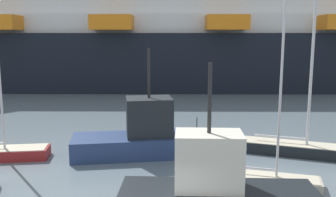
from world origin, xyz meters
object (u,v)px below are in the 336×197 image
at_px(fishing_boat_0, 215,186).
at_px(cruise_ship, 122,26).
at_px(sailboat_2, 298,146).
at_px(channel_buoy_0, 198,133).
at_px(fishing_boat_3, 145,136).
at_px(sailboat_1, 269,177).

xyz_separation_m(fishing_boat_0, cruise_ship, (-8.66, 40.96, 7.45)).
bearing_deg(sailboat_2, channel_buoy_0, 166.16).
height_order(fishing_boat_3, channel_buoy_0, fishing_boat_3).
bearing_deg(sailboat_1, cruise_ship, 122.68).
height_order(sailboat_2, channel_buoy_0, sailboat_2).
bearing_deg(sailboat_1, sailboat_2, 72.92).
bearing_deg(cruise_ship, fishing_boat_3, -80.30).
bearing_deg(sailboat_2, sailboat_1, -103.18).
relative_size(fishing_boat_3, channel_buoy_0, 5.93).
bearing_deg(sailboat_1, fishing_boat_0, -120.10).
xyz_separation_m(sailboat_2, fishing_boat_3, (-9.27, 0.00, 0.63)).
bearing_deg(channel_buoy_0, sailboat_1, -71.75).
distance_m(sailboat_1, fishing_boat_3, 7.86).
relative_size(channel_buoy_0, cruise_ship, 0.01).
xyz_separation_m(fishing_boat_0, fishing_boat_3, (-3.29, 7.57, 0.03)).
bearing_deg(cruise_ship, channel_buoy_0, -72.80).
bearing_deg(fishing_boat_3, sailboat_1, -44.87).
bearing_deg(fishing_boat_3, fishing_boat_0, -74.62).
height_order(fishing_boat_0, fishing_boat_3, fishing_boat_3).
xyz_separation_m(sailboat_1, channel_buoy_0, (-2.81, 8.51, -0.04)).
bearing_deg(fishing_boat_0, sailboat_1, -133.37).
bearing_deg(cruise_ship, sailboat_2, -65.76).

